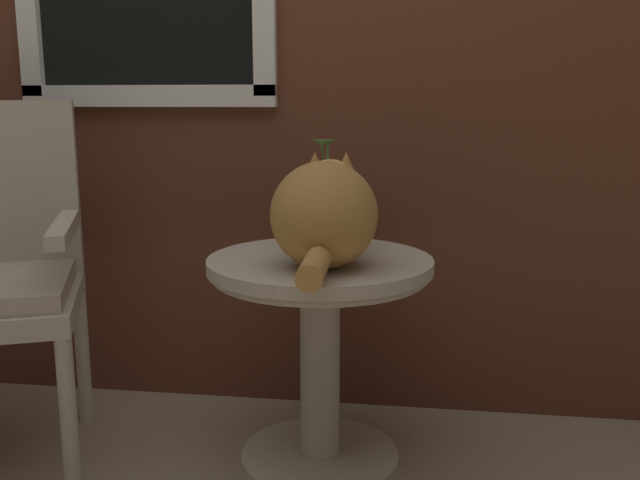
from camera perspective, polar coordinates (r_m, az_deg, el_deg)
name	(u,v)px	position (r m, az deg, el deg)	size (l,w,h in m)	color
back_wall	(258,13)	(2.35, -5.06, 18.01)	(4.00, 0.07, 2.60)	#562D1E
wicker_side_table	(320,322)	(1.96, 0.00, -6.68)	(0.62, 0.62, 0.61)	#B2A893
cat	(325,212)	(1.80, 0.39, 2.34)	(0.29, 0.61, 0.28)	#AD7A3D
pewter_vase_with_ivy	(328,215)	(2.03, 0.63, 2.05)	(0.14, 0.15, 0.32)	gray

